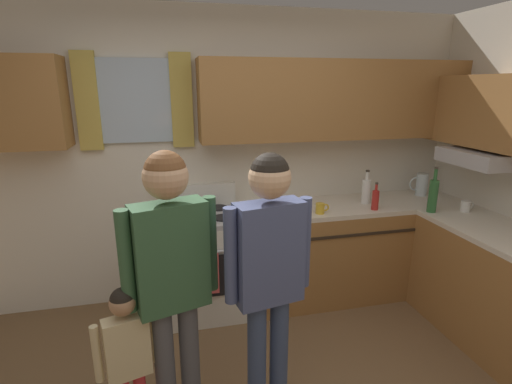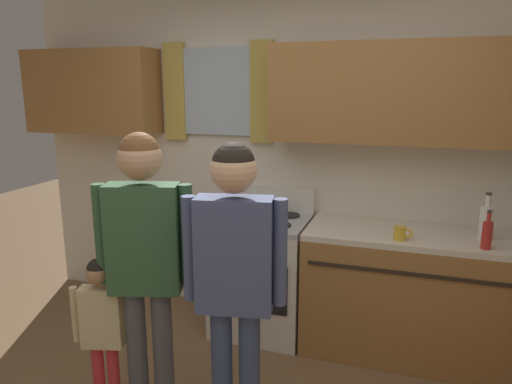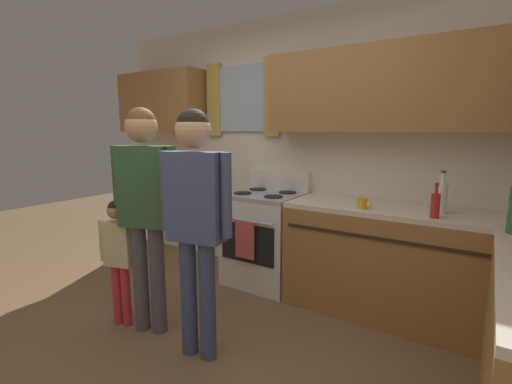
% 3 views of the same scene
% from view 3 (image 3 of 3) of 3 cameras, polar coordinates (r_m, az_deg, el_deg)
% --- Properties ---
extents(ground_plane, '(12.00, 12.00, 0.00)m').
position_cam_3_polar(ground_plane, '(2.61, -14.77, -25.74)').
color(ground_plane, brown).
extents(back_wall_unit, '(4.60, 0.42, 2.60)m').
position_cam_3_polar(back_wall_unit, '(3.57, 7.23, 9.83)').
color(back_wall_unit, silver).
rests_on(back_wall_unit, ground).
extents(kitchen_counter_run, '(2.11, 2.09, 0.90)m').
position_cam_3_polar(kitchen_counter_run, '(2.72, 29.72, -14.37)').
color(kitchen_counter_run, '#9E6B38').
rests_on(kitchen_counter_run, ground).
extents(stove_oven, '(0.69, 0.67, 1.10)m').
position_cam_3_polar(stove_oven, '(3.60, 1.46, -7.00)').
color(stove_oven, silver).
rests_on(stove_oven, ground).
extents(bottle_milk_white, '(0.08, 0.08, 0.31)m').
position_cam_3_polar(bottle_milk_white, '(2.97, 27.17, -0.70)').
color(bottle_milk_white, white).
rests_on(bottle_milk_white, kitchen_counter_run).
extents(bottle_sauce_red, '(0.06, 0.06, 0.25)m').
position_cam_3_polar(bottle_sauce_red, '(2.79, 26.40, -1.82)').
color(bottle_sauce_red, red).
rests_on(bottle_sauce_red, kitchen_counter_run).
extents(mug_mustard_yellow, '(0.12, 0.08, 0.09)m').
position_cam_3_polar(mug_mustard_yellow, '(2.90, 16.43, -1.73)').
color(mug_mustard_yellow, gold).
rests_on(mug_mustard_yellow, kitchen_counter_run).
extents(adult_holding_child, '(0.50, 0.26, 1.66)m').
position_cam_3_polar(adult_holding_child, '(2.70, -17.12, -0.46)').
color(adult_holding_child, '#4C4C51').
rests_on(adult_holding_child, ground).
extents(adult_in_plaid, '(0.50, 0.22, 1.63)m').
position_cam_3_polar(adult_in_plaid, '(2.32, -9.53, -2.24)').
color(adult_in_plaid, '#38476B').
rests_on(adult_in_plaid, ground).
extents(small_child, '(0.32, 0.15, 0.99)m').
position_cam_3_polar(small_child, '(2.95, -20.83, -8.28)').
color(small_child, red).
rests_on(small_child, ground).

